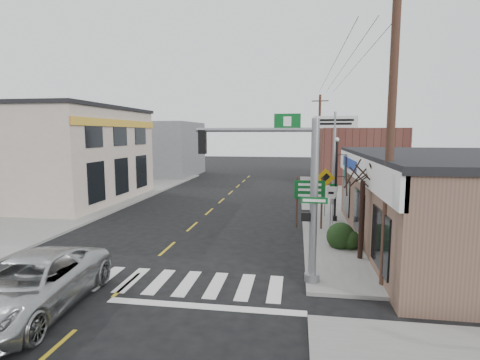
# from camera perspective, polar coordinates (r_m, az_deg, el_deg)

# --- Properties ---
(ground) EXTENTS (140.00, 140.00, 0.00)m
(ground) POSITION_cam_1_polar(r_m,az_deg,el_deg) (13.71, -16.85, -14.98)
(ground) COLOR black
(ground) RESTS_ON ground
(sidewalk_right) EXTENTS (6.00, 38.00, 0.13)m
(sidewalk_right) POSITION_cam_1_polar(r_m,az_deg,el_deg) (25.15, 16.28, -4.68)
(sidewalk_right) COLOR slate
(sidewalk_right) RESTS_ON ground
(sidewalk_left) EXTENTS (6.00, 38.00, 0.13)m
(sidewalk_left) POSITION_cam_1_polar(r_m,az_deg,el_deg) (28.91, -21.90, -3.40)
(sidewalk_left) COLOR slate
(sidewalk_left) RESTS_ON ground
(center_line) EXTENTS (0.12, 56.00, 0.01)m
(center_line) POSITION_cam_1_polar(r_m,az_deg,el_deg) (20.85, -7.29, -7.04)
(center_line) COLOR gold
(center_line) RESTS_ON ground
(crosswalk) EXTENTS (11.00, 2.20, 0.01)m
(crosswalk) POSITION_cam_1_polar(r_m,az_deg,el_deg) (14.04, -16.13, -14.39)
(crosswalk) COLOR silver
(crosswalk) RESTS_ON ground
(left_building) EXTENTS (12.00, 12.00, 6.80)m
(left_building) POSITION_cam_1_polar(r_m,az_deg,el_deg) (31.56, -27.53, 3.26)
(left_building) COLOR #BCAD9D
(left_building) RESTS_ON ground
(bldg_distant_right) EXTENTS (8.00, 10.00, 5.60)m
(bldg_distant_right) POSITION_cam_1_polar(r_m,az_deg,el_deg) (41.96, 17.47, 3.68)
(bldg_distant_right) COLOR #542D26
(bldg_distant_right) RESTS_ON ground
(bldg_distant_left) EXTENTS (9.00, 10.00, 6.40)m
(bldg_distant_left) POSITION_cam_1_polar(r_m,az_deg,el_deg) (46.53, -12.27, 4.65)
(bldg_distant_left) COLOR slate
(bldg_distant_left) RESTS_ON ground
(suv) EXTENTS (3.00, 5.87, 1.59)m
(suv) POSITION_cam_1_polar(r_m,az_deg,el_deg) (12.57, -29.40, -13.81)
(suv) COLOR #AAAEB0
(suv) RESTS_ON ground
(traffic_signal_pole) EXTENTS (4.42, 0.37, 5.60)m
(traffic_signal_pole) POSITION_cam_1_polar(r_m,az_deg,el_deg) (12.44, 8.19, -0.43)
(traffic_signal_pole) COLOR gray
(traffic_signal_pole) RESTS_ON sidewalk_right
(guide_sign) EXTENTS (1.56, 0.13, 2.74)m
(guide_sign) POSITION_cam_1_polar(r_m,az_deg,el_deg) (19.78, 10.54, -2.26)
(guide_sign) COLOR #432A1F
(guide_sign) RESTS_ON sidewalk_right
(fire_hydrant) EXTENTS (0.20, 0.20, 0.64)m
(fire_hydrant) POSITION_cam_1_polar(r_m,az_deg,el_deg) (17.68, 17.83, -8.33)
(fire_hydrant) COLOR #D0BE00
(fire_hydrant) RESTS_ON sidewalk_right
(ped_crossing_sign) EXTENTS (1.12, 0.08, 2.89)m
(ped_crossing_sign) POSITION_cam_1_polar(r_m,az_deg,el_deg) (22.93, 12.86, -0.54)
(ped_crossing_sign) COLOR gray
(ped_crossing_sign) RESTS_ON sidewalk_right
(lamp_post) EXTENTS (0.62, 0.48, 4.73)m
(lamp_post) POSITION_cam_1_polar(r_m,az_deg,el_deg) (21.74, 14.57, 1.08)
(lamp_post) COLOR black
(lamp_post) RESTS_ON sidewalk_right
(dance_center_sign) EXTENTS (3.02, 0.19, 6.42)m
(dance_center_sign) POSITION_cam_1_polar(r_m,az_deg,el_deg) (26.63, 14.23, 6.72)
(dance_center_sign) COLOR gray
(dance_center_sign) RESTS_ON sidewalk_right
(bare_tree) EXTENTS (2.34, 2.34, 4.69)m
(bare_tree) POSITION_cam_1_polar(r_m,az_deg,el_deg) (15.28, 18.32, 1.99)
(bare_tree) COLOR black
(bare_tree) RESTS_ON sidewalk_right
(shrub_front) EXTENTS (1.23, 1.23, 0.93)m
(shrub_front) POSITION_cam_1_polar(r_m,az_deg,el_deg) (17.17, 15.10, -8.30)
(shrub_front) COLOR #153615
(shrub_front) RESTS_ON sidewalk_right
(shrub_back) EXTENTS (1.07, 1.07, 0.80)m
(shrub_back) POSITION_cam_1_polar(r_m,az_deg,el_deg) (18.35, 24.18, -7.90)
(shrub_back) COLOR black
(shrub_back) RESTS_ON sidewalk_right
(utility_pole_near) EXTENTS (1.75, 0.26, 10.07)m
(utility_pole_near) POSITION_cam_1_polar(r_m,az_deg,el_deg) (12.76, 22.01, 7.51)
(utility_pole_near) COLOR #442C21
(utility_pole_near) RESTS_ON sidewalk_right
(utility_pole_far) EXTENTS (1.44, 0.22, 8.29)m
(utility_pole_far) POSITION_cam_1_polar(r_m,az_deg,el_deg) (33.75, 11.95, 5.78)
(utility_pole_far) COLOR #3C2D1C
(utility_pole_far) RESTS_ON sidewalk_right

